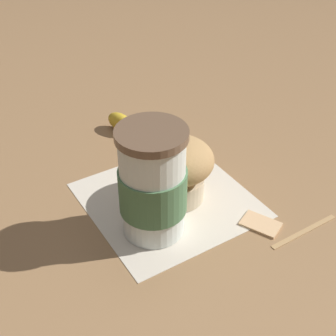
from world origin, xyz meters
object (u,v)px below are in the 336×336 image
object	(u,v)px
muffin	(179,168)
sugar_packet	(261,223)
banana	(143,143)
coffee_cup	(153,185)

from	to	relation	value
muffin	sugar_packet	distance (m)	0.13
muffin	sugar_packet	bearing A→B (deg)	-143.00
banana	muffin	bearing A→B (deg)	-179.60
muffin	banana	size ratio (longest dim) A/B	0.48
coffee_cup	sugar_packet	xyz separation A→B (m)	(-0.06, -0.13, -0.07)
coffee_cup	muffin	world-z (taller)	coffee_cup
banana	sugar_packet	xyz separation A→B (m)	(-0.22, -0.07, -0.01)
muffin	sugar_packet	world-z (taller)	muffin
muffin	banana	world-z (taller)	muffin
banana	sugar_packet	bearing A→B (deg)	-161.62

